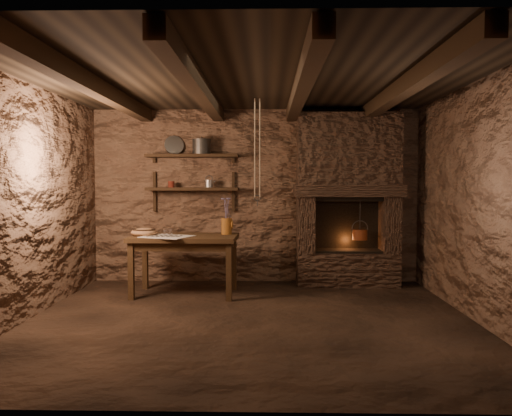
{
  "coord_description": "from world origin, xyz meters",
  "views": [
    {
      "loc": [
        0.17,
        -4.95,
        1.4
      ],
      "look_at": [
        0.04,
        0.9,
        1.09
      ],
      "focal_mm": 35.0,
      "sensor_mm": 36.0,
      "label": 1
    }
  ],
  "objects_px": {
    "stoneware_jug": "(227,218)",
    "wooden_bowl": "(144,232)",
    "iron_stockpot": "(202,147)",
    "red_pot": "(360,234)",
    "work_table": "(185,263)"
  },
  "relations": [
    {
      "from": "wooden_bowl",
      "to": "red_pot",
      "type": "relative_size",
      "value": 0.59
    },
    {
      "from": "work_table",
      "to": "iron_stockpot",
      "type": "relative_size",
      "value": 5.27
    },
    {
      "from": "work_table",
      "to": "red_pot",
      "type": "xyz_separation_m",
      "value": [
        2.26,
        0.58,
        0.3
      ]
    },
    {
      "from": "red_pot",
      "to": "work_table",
      "type": "bearing_deg",
      "value": -165.57
    },
    {
      "from": "stoneware_jug",
      "to": "iron_stockpot",
      "type": "bearing_deg",
      "value": 117.75
    },
    {
      "from": "wooden_bowl",
      "to": "work_table",
      "type": "bearing_deg",
      "value": 1.75
    },
    {
      "from": "wooden_bowl",
      "to": "red_pot",
      "type": "bearing_deg",
      "value": 12.21
    },
    {
      "from": "work_table",
      "to": "iron_stockpot",
      "type": "height_order",
      "value": "iron_stockpot"
    },
    {
      "from": "stoneware_jug",
      "to": "wooden_bowl",
      "type": "xyz_separation_m",
      "value": [
        -1.01,
        -0.16,
        -0.16
      ]
    },
    {
      "from": "work_table",
      "to": "red_pot",
      "type": "distance_m",
      "value": 2.35
    },
    {
      "from": "stoneware_jug",
      "to": "red_pot",
      "type": "distance_m",
      "value": 1.82
    },
    {
      "from": "work_table",
      "to": "wooden_bowl",
      "type": "xyz_separation_m",
      "value": [
        -0.5,
        -0.02,
        0.38
      ]
    },
    {
      "from": "iron_stockpot",
      "to": "work_table",
      "type": "bearing_deg",
      "value": -100.13
    },
    {
      "from": "stoneware_jug",
      "to": "wooden_bowl",
      "type": "height_order",
      "value": "stoneware_jug"
    },
    {
      "from": "iron_stockpot",
      "to": "red_pot",
      "type": "xyz_separation_m",
      "value": [
        2.13,
        -0.12,
        -1.16
      ]
    }
  ]
}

